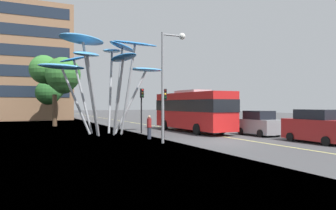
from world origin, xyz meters
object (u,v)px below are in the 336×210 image
(red_bus, at_px, (192,109))
(leaf_sculpture, at_px, (104,58))
(car_parked_far, at_px, (209,119))
(street_lamp, at_px, (168,71))
(traffic_light_kerb_far, at_px, (142,101))
(car_parked_mid, at_px, (259,124))
(traffic_light_kerb_near, at_px, (164,103))
(pedestrian, at_px, (149,127))
(car_parked_near, at_px, (317,127))

(red_bus, xyz_separation_m, leaf_sculpture, (-8.01, 1.31, 4.40))
(car_parked_far, bearing_deg, street_lamp, -135.10)
(car_parked_far, relative_size, street_lamp, 0.59)
(leaf_sculpture, xyz_separation_m, street_lamp, (2.26, -8.16, -1.76))
(traffic_light_kerb_far, relative_size, car_parked_mid, 1.03)
(traffic_light_kerb_near, bearing_deg, traffic_light_kerb_far, 89.50)
(street_lamp, bearing_deg, traffic_light_kerb_near, 70.76)
(leaf_sculpture, xyz_separation_m, car_parked_mid, (11.17, -6.77, -5.55))
(red_bus, height_order, leaf_sculpture, leaf_sculpture)
(car_parked_mid, distance_m, pedestrian, 9.24)
(car_parked_mid, relative_size, car_parked_far, 0.87)
(car_parked_near, relative_size, street_lamp, 0.62)
(red_bus, relative_size, car_parked_far, 2.42)
(traffic_light_kerb_near, height_order, pedestrian, traffic_light_kerb_near)
(car_parked_mid, bearing_deg, traffic_light_kerb_near, 171.66)
(car_parked_near, bearing_deg, traffic_light_kerb_near, 140.11)
(leaf_sculpture, height_order, traffic_light_kerb_far, leaf_sculpture)
(street_lamp, bearing_deg, leaf_sculpture, 105.45)
(red_bus, relative_size, leaf_sculpture, 0.94)
(car_parked_near, height_order, pedestrian, car_parked_near)
(traffic_light_kerb_far, height_order, car_parked_far, traffic_light_kerb_far)
(leaf_sculpture, bearing_deg, red_bus, -9.32)
(leaf_sculpture, relative_size, traffic_light_kerb_far, 2.88)
(car_parked_near, xyz_separation_m, car_parked_mid, (-0.05, 5.57, -0.10))
(traffic_light_kerb_near, bearing_deg, street_lamp, -109.24)
(street_lamp, bearing_deg, car_parked_near, -24.98)
(red_bus, distance_m, street_lamp, 9.32)
(car_parked_mid, bearing_deg, traffic_light_kerb_far, 143.06)
(red_bus, distance_m, car_parked_far, 3.93)
(traffic_light_kerb_near, distance_m, car_parked_mid, 8.28)
(leaf_sculpture, relative_size, traffic_light_kerb_near, 3.06)
(car_parked_mid, height_order, car_parked_far, car_parked_far)
(traffic_light_kerb_near, xyz_separation_m, street_lamp, (-0.90, -2.57, 2.05))
(traffic_light_kerb_far, distance_m, car_parked_mid, 10.15)
(leaf_sculpture, xyz_separation_m, traffic_light_kerb_far, (3.19, -0.77, -3.66))
(traffic_light_kerb_far, xyz_separation_m, car_parked_far, (7.98, 1.50, -1.84))
(red_bus, bearing_deg, car_parked_far, 32.83)
(traffic_light_kerb_near, bearing_deg, pedestrian, 168.59)
(traffic_light_kerb_near, height_order, car_parked_far, traffic_light_kerb_near)
(leaf_sculpture, bearing_deg, car_parked_mid, -31.22)
(red_bus, relative_size, car_parked_near, 2.32)
(red_bus, height_order, street_lamp, street_lamp)
(red_bus, distance_m, leaf_sculpture, 9.23)
(car_parked_far, bearing_deg, traffic_light_kerb_far, -169.34)
(car_parked_far, bearing_deg, pedestrian, -146.31)
(car_parked_far, distance_m, pedestrian, 10.99)
(traffic_light_kerb_far, height_order, car_parked_near, traffic_light_kerb_far)
(traffic_light_kerb_near, distance_m, pedestrian, 2.14)
(street_lamp, xyz_separation_m, pedestrian, (-0.22, 2.79, -3.86))
(car_parked_near, relative_size, car_parked_mid, 1.20)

